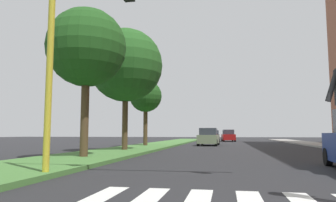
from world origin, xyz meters
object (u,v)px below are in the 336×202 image
object	(u,v)px
sedan_midblock	(209,137)
sedan_distant	(228,136)
tree_distant	(146,97)
traffic_light_gantry	(125,15)
sedan_far_horizon	(214,135)
tree_far	(126,65)
tree_mid	(87,48)

from	to	relation	value
sedan_midblock	sedan_distant	bearing A→B (deg)	82.84
tree_distant	sedan_distant	world-z (taller)	tree_distant
tree_distant	traffic_light_gantry	bearing A→B (deg)	-77.16
tree_distant	sedan_distant	size ratio (longest dim) A/B	1.21
sedan_midblock	sedan_distant	world-z (taller)	sedan_distant
sedan_midblock	sedan_far_horizon	xyz separation A→B (m)	(-0.51, 28.80, 0.01)
tree_distant	sedan_midblock	world-z (taller)	tree_distant
tree_far	traffic_light_gantry	distance (m)	12.07
sedan_far_horizon	sedan_distant	bearing A→B (deg)	-79.23
tree_mid	sedan_distant	world-z (taller)	tree_mid
tree_far	sedan_far_horizon	bearing A→B (deg)	84.17
tree_far	sedan_far_horizon	world-z (taller)	tree_far
tree_far	sedan_distant	size ratio (longest dim) A/B	1.66
traffic_light_gantry	sedan_far_horizon	world-z (taller)	traffic_light_gantry
traffic_light_gantry	sedan_far_horizon	distance (m)	52.03
tree_mid	tree_distant	bearing A→B (deg)	92.68
sedan_far_horizon	tree_far	bearing A→B (deg)	-95.83
tree_mid	tree_distant	size ratio (longest dim) A/B	1.19
tree_distant	sedan_far_horizon	distance (m)	33.71
tree_mid	sedan_distant	distance (m)	34.30
tree_mid	sedan_midblock	distance (m)	18.75
tree_mid	sedan_far_horizon	size ratio (longest dim) A/B	1.57
tree_mid	traffic_light_gantry	bearing A→B (deg)	-56.15
tree_mid	tree_far	size ratio (longest dim) A/B	0.87
tree_far	sedan_midblock	size ratio (longest dim) A/B	1.70
tree_far	sedan_distant	distance (m)	28.60
sedan_midblock	tree_far	bearing A→B (deg)	-111.65
tree_mid	tree_far	xyz separation A→B (m)	(-0.07, 5.98, 0.47)
traffic_light_gantry	sedan_midblock	bearing A→B (deg)	87.71
tree_mid	tree_far	distance (m)	6.00
tree_distant	sedan_midblock	distance (m)	7.69
traffic_light_gantry	tree_far	bearing A→B (deg)	108.05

